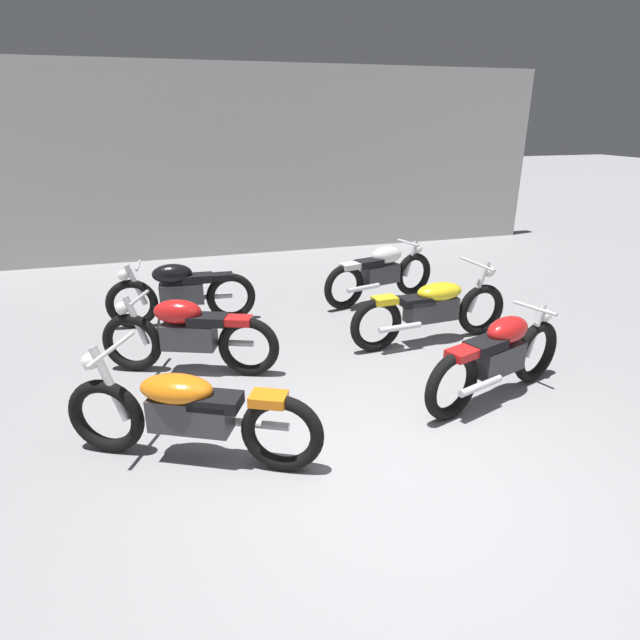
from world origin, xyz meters
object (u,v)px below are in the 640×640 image
motorcycle_left_row_1 (188,334)px  motorcycle_right_row_1 (432,308)px  motorcycle_left_row_2 (181,292)px  motorcycle_right_row_0 (499,356)px  motorcycle_right_row_2 (381,272)px  motorcycle_left_row_0 (189,412)px

motorcycle_left_row_1 → motorcycle_right_row_1: (2.94, 0.00, -0.01)m
motorcycle_left_row_2 → motorcycle_right_row_0: 4.16m
motorcycle_right_row_1 → motorcycle_right_row_2: motorcycle_right_row_1 is taller
motorcycle_left_row_0 → motorcycle_left_row_2: 3.18m
motorcycle_right_row_0 → motorcycle_right_row_1: motorcycle_right_row_1 is taller
motorcycle_left_row_0 → motorcycle_left_row_1: size_ratio=1.06×
motorcycle_right_row_1 → motorcycle_right_row_2: 1.63m
motorcycle_left_row_2 → motorcycle_right_row_1: 3.31m
motorcycle_left_row_1 → motorcycle_left_row_2: size_ratio=0.95×
motorcycle_left_row_2 → motorcycle_right_row_2: 2.94m
motorcycle_left_row_1 → motorcycle_right_row_2: same height
motorcycle_right_row_1 → motorcycle_right_row_2: (0.01, 1.63, 0.01)m
motorcycle_right_row_1 → motorcycle_left_row_0: bearing=-151.6°
motorcycle_left_row_2 → motorcycle_right_row_2: size_ratio=1.02×
motorcycle_right_row_1 → motorcycle_left_row_1: bearing=-180.0°
motorcycle_left_row_0 → motorcycle_right_row_1: (3.04, 1.64, 0.00)m
motorcycle_right_row_0 → motorcycle_right_row_2: same height
motorcycle_right_row_0 → motorcycle_left_row_0: bearing=-176.5°
motorcycle_left_row_1 → motorcycle_right_row_2: size_ratio=0.97×
motorcycle_left_row_0 → motorcycle_left_row_2: bearing=88.1°
motorcycle_left_row_1 → motorcycle_right_row_2: 3.37m
motorcycle_left_row_0 → motorcycle_right_row_2: size_ratio=1.03×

